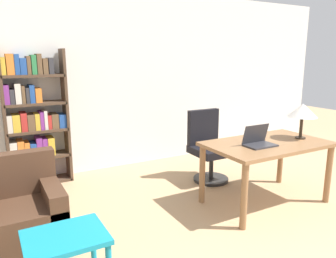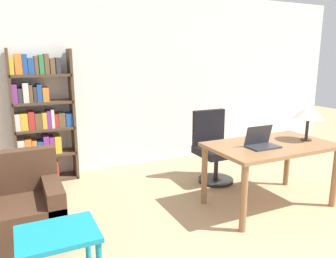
% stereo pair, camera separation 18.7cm
% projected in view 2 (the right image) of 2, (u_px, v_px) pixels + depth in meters
% --- Properties ---
extents(wall_back, '(8.00, 0.06, 2.70)m').
position_uv_depth(wall_back, '(135.00, 80.00, 5.11)').
color(wall_back, white).
rests_on(wall_back, ground_plane).
extents(desk, '(1.43, 0.85, 0.74)m').
position_uv_depth(desk, '(270.00, 152.00, 3.74)').
color(desk, olive).
rests_on(desk, ground_plane).
extents(laptop, '(0.34, 0.22, 0.23)m').
position_uv_depth(laptop, '(261.00, 142.00, 3.58)').
color(laptop, '#2D2D33').
rests_on(laptop, desk).
extents(table_lamp, '(0.35, 0.35, 0.42)m').
position_uv_depth(table_lamp, '(309.00, 112.00, 3.81)').
color(table_lamp, '#2D2319').
rests_on(table_lamp, desk).
extents(office_chair, '(0.51, 0.51, 0.98)m').
position_uv_depth(office_chair, '(214.00, 148.00, 4.55)').
color(office_chair, black).
rests_on(office_chair, ground_plane).
extents(side_table_blue, '(0.56, 0.45, 0.50)m').
position_uv_depth(side_table_blue, '(58.00, 243.00, 2.32)').
color(side_table_blue, teal).
rests_on(side_table_blue, ground_plane).
extents(armchair, '(0.74, 0.71, 0.82)m').
position_uv_depth(armchair, '(21.00, 212.00, 3.09)').
color(armchair, '#472D1E').
rests_on(armchair, ground_plane).
extents(bookshelf, '(0.80, 0.28, 1.82)m').
position_uv_depth(bookshelf, '(40.00, 121.00, 4.43)').
color(bookshelf, '#4C3828').
rests_on(bookshelf, ground_plane).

